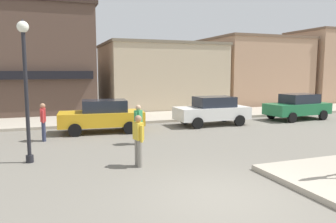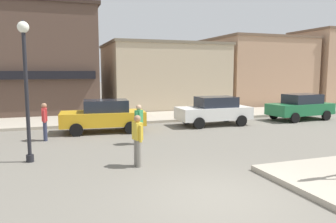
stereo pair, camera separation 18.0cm
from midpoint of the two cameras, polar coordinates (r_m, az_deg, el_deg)
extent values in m
plane|color=#6B665B|center=(8.03, 8.75, -14.59)|extent=(160.00, 160.00, 0.00)
cube|color=#A89E8C|center=(20.05, -9.47, -1.26)|extent=(80.00, 4.00, 0.15)
cylinder|color=black|center=(11.35, -23.83, 2.16)|extent=(0.12, 0.12, 4.20)
cylinder|color=black|center=(11.66, -23.34, -7.57)|extent=(0.24, 0.24, 0.24)
sphere|color=white|center=(11.39, -24.40, 13.29)|extent=(0.36, 0.36, 0.36)
cone|color=black|center=(11.41, -24.44, 14.01)|extent=(0.32, 0.32, 0.18)
cube|color=gold|center=(16.16, -11.81, -1.19)|extent=(4.14, 2.07, 0.66)
cube|color=#1E232D|center=(16.09, -11.33, 0.98)|extent=(2.20, 1.59, 0.56)
cylinder|color=black|center=(15.37, -16.24, -3.15)|extent=(0.61, 0.24, 0.60)
cylinder|color=black|center=(17.04, -16.10, -2.15)|extent=(0.61, 0.24, 0.60)
cylinder|color=black|center=(15.49, -7.02, -2.83)|extent=(0.61, 0.24, 0.60)
cylinder|color=black|center=(17.15, -7.79, -1.88)|extent=(0.61, 0.24, 0.60)
cube|color=white|center=(18.05, 7.33, -0.24)|extent=(4.01, 1.72, 0.66)
cube|color=#1E232D|center=(18.05, 7.78, 1.70)|extent=(2.09, 1.41, 0.56)
cylinder|color=black|center=(16.81, 4.87, -2.02)|extent=(0.60, 0.18, 0.60)
cylinder|color=black|center=(18.35, 2.65, -1.24)|extent=(0.60, 0.18, 0.60)
cylinder|color=black|center=(17.97, 12.07, -1.56)|extent=(0.60, 0.18, 0.60)
cylinder|color=black|center=(19.42, 9.42, -0.86)|extent=(0.60, 0.18, 0.60)
cube|color=#1E6B3D|center=(21.40, 21.35, 0.47)|extent=(4.12, 2.01, 0.66)
cube|color=#1E232D|center=(21.45, 21.70, 2.11)|extent=(2.18, 1.55, 0.56)
cylinder|color=black|center=(19.97, 20.58, -1.00)|extent=(0.61, 0.23, 0.60)
cylinder|color=black|center=(21.19, 17.32, -0.43)|extent=(0.61, 0.23, 0.60)
cylinder|color=black|center=(21.80, 25.18, -0.58)|extent=(0.61, 0.23, 0.60)
cylinder|color=black|center=(22.92, 21.95, -0.08)|extent=(0.61, 0.23, 0.60)
cylinder|color=#2D334C|center=(14.94, -21.15, -3.14)|extent=(0.16, 0.16, 0.85)
cylinder|color=#2D334C|center=(14.76, -21.15, -3.26)|extent=(0.16, 0.16, 0.85)
cube|color=#D13838|center=(14.75, -21.27, -0.54)|extent=(0.22, 0.36, 0.54)
sphere|color=#9E7051|center=(14.71, -21.34, 0.92)|extent=(0.22, 0.22, 0.22)
cylinder|color=#D13838|center=(14.98, -21.25, -0.62)|extent=(0.09, 0.09, 0.52)
cylinder|color=#D13838|center=(14.53, -21.28, -0.85)|extent=(0.09, 0.09, 0.52)
cylinder|color=gray|center=(10.34, -5.87, -7.11)|extent=(0.16, 0.16, 0.85)
cylinder|color=gray|center=(10.19, -5.44, -7.33)|extent=(0.16, 0.16, 0.85)
cube|color=gold|center=(10.11, -5.70, -3.40)|extent=(0.28, 0.40, 0.54)
sphere|color=#9E7051|center=(10.05, -5.73, -1.27)|extent=(0.22, 0.22, 0.22)
cylinder|color=gold|center=(10.33, -6.25, -3.47)|extent=(0.11, 0.11, 0.52)
cylinder|color=gold|center=(9.92, -5.13, -3.89)|extent=(0.11, 0.11, 0.52)
cylinder|color=gray|center=(13.22, -5.70, -3.98)|extent=(0.16, 0.16, 0.85)
cylinder|color=gray|center=(13.39, -5.39, -3.84)|extent=(0.16, 0.16, 0.85)
cube|color=#338C51|center=(13.19, -5.58, -0.94)|extent=(0.40, 0.42, 0.54)
sphere|color=tan|center=(13.14, -5.60, 0.70)|extent=(0.22, 0.22, 0.22)
cylinder|color=#338C51|center=(12.99, -5.99, -1.29)|extent=(0.13, 0.13, 0.52)
cylinder|color=#338C51|center=(13.41, -5.19, -1.02)|extent=(0.13, 0.13, 0.52)
cube|color=brown|center=(25.88, -26.92, 7.67)|extent=(11.72, 8.41, 7.12)
cube|color=#352721|center=(26.22, -27.38, 15.72)|extent=(12.08, 8.66, 0.24)
cube|color=tan|center=(26.60, -1.69, 5.97)|extent=(8.79, 7.32, 4.87)
cube|color=#716452|center=(26.67, -1.71, 11.41)|extent=(8.97, 7.46, 0.20)
cube|color=tan|center=(31.16, 13.85, 6.63)|extent=(8.03, 7.77, 5.63)
cube|color=brown|center=(31.28, 14.01, 11.98)|extent=(8.19, 7.93, 0.20)
cube|color=tan|center=(34.84, 25.76, 6.84)|extent=(6.17, 5.37, 6.45)
cube|color=brown|center=(35.03, 26.06, 12.27)|extent=(6.29, 5.47, 0.20)
camera|label=1|loc=(0.09, -90.44, -0.05)|focal=35.00mm
camera|label=2|loc=(0.09, 89.56, 0.05)|focal=35.00mm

